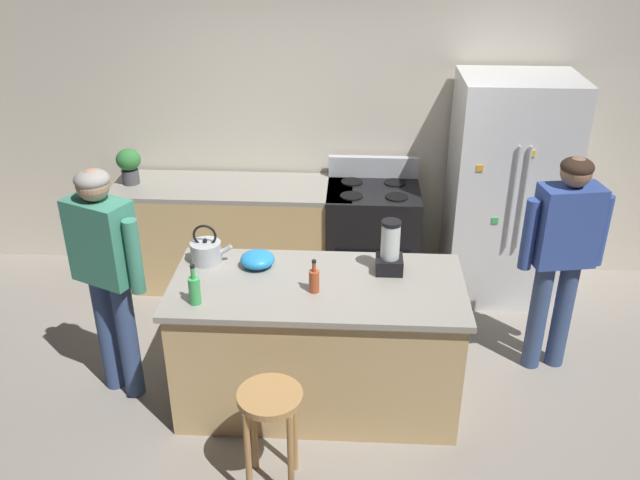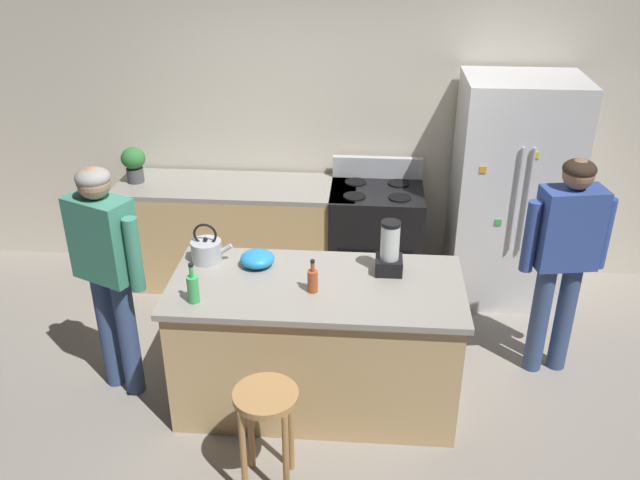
% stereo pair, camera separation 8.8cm
% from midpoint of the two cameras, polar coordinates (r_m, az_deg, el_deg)
% --- Properties ---
extents(ground_plane, '(14.00, 14.00, 0.00)m').
position_cam_midpoint_polar(ground_plane, '(4.70, -0.76, -13.23)').
color(ground_plane, gray).
extents(back_wall, '(8.00, 0.10, 2.70)m').
position_cam_midpoint_polar(back_wall, '(5.78, 0.47, 10.08)').
color(back_wall, beige).
rests_on(back_wall, ground_plane).
extents(kitchen_island, '(1.83, 0.86, 0.90)m').
position_cam_midpoint_polar(kitchen_island, '(4.42, -0.79, -8.73)').
color(kitchen_island, tan).
rests_on(kitchen_island, ground_plane).
extents(back_counter_run, '(2.00, 0.64, 0.90)m').
position_cam_midpoint_polar(back_counter_run, '(5.84, -7.62, 0.50)').
color(back_counter_run, tan).
rests_on(back_counter_run, ground_plane).
extents(refrigerator, '(0.90, 0.73, 1.85)m').
position_cam_midpoint_polar(refrigerator, '(5.62, 15.12, 4.02)').
color(refrigerator, silver).
rests_on(refrigerator, ground_plane).
extents(stove_range, '(0.76, 0.65, 1.08)m').
position_cam_midpoint_polar(stove_range, '(5.71, 3.97, 0.20)').
color(stove_range, black).
rests_on(stove_range, ground_plane).
extents(person_by_island_left, '(0.57, 0.37, 1.62)m').
position_cam_midpoint_polar(person_by_island_left, '(4.45, -18.24, -1.96)').
color(person_by_island_left, '#384C7A').
rests_on(person_by_island_left, ground_plane).
extents(person_by_sink_right, '(0.60, 0.29, 1.59)m').
position_cam_midpoint_polar(person_by_sink_right, '(4.75, 19.38, -0.50)').
color(person_by_sink_right, '#384C7A').
rests_on(person_by_sink_right, ground_plane).
extents(bar_stool, '(0.36, 0.36, 0.66)m').
position_cam_midpoint_polar(bar_stool, '(3.81, -4.88, -14.53)').
color(bar_stool, '#B7844C').
rests_on(bar_stool, ground_plane).
extents(potted_plant, '(0.20, 0.20, 0.30)m').
position_cam_midpoint_polar(potted_plant, '(5.81, -16.31, 6.21)').
color(potted_plant, '#4C4C51').
rests_on(potted_plant, back_counter_run).
extents(blender_appliance, '(0.17, 0.17, 0.35)m').
position_cam_midpoint_polar(blender_appliance, '(4.25, 5.36, -0.89)').
color(blender_appliance, black).
rests_on(blender_appliance, kitchen_island).
extents(bottle_cooking_sauce, '(0.06, 0.06, 0.22)m').
position_cam_midpoint_polar(bottle_cooking_sauce, '(4.05, -1.12, -3.43)').
color(bottle_cooking_sauce, '#B24C26').
rests_on(bottle_cooking_sauce, kitchen_island).
extents(bottle_soda, '(0.07, 0.07, 0.26)m').
position_cam_midpoint_polar(bottle_soda, '(4.01, -11.20, -4.14)').
color(bottle_soda, '#3FB259').
rests_on(bottle_soda, kitchen_island).
extents(mixing_bowl, '(0.22, 0.22, 0.10)m').
position_cam_midpoint_polar(mixing_bowl, '(4.36, -5.89, -1.65)').
color(mixing_bowl, '#268CD8').
rests_on(mixing_bowl, kitchen_island).
extents(tea_kettle, '(0.28, 0.20, 0.27)m').
position_cam_midpoint_polar(tea_kettle, '(4.45, -10.17, -0.93)').
color(tea_kettle, '#B7BABF').
rests_on(tea_kettle, kitchen_island).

